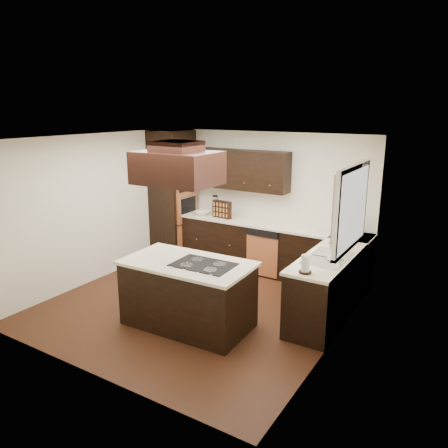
{
  "coord_description": "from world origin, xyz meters",
  "views": [
    {
      "loc": [
        3.55,
        -5.0,
        2.91
      ],
      "look_at": [
        0.1,
        0.6,
        1.15
      ],
      "focal_mm": 35.0,
      "sensor_mm": 36.0,
      "label": 1
    }
  ],
  "objects_px": {
    "oven_column": "(173,203)",
    "range_hood": "(177,168)",
    "island": "(188,295)",
    "spice_rack": "(222,209)"
  },
  "relations": [
    {
      "from": "oven_column",
      "to": "range_hood",
      "type": "relative_size",
      "value": 2.02
    },
    {
      "from": "island",
      "to": "range_hood",
      "type": "relative_size",
      "value": 1.6
    },
    {
      "from": "range_hood",
      "to": "spice_rack",
      "type": "distance_m",
      "value": 2.59
    },
    {
      "from": "island",
      "to": "spice_rack",
      "type": "distance_m",
      "value": 2.52
    },
    {
      "from": "oven_column",
      "to": "spice_rack",
      "type": "distance_m",
      "value": 1.16
    },
    {
      "from": "oven_column",
      "to": "range_hood",
      "type": "distance_m",
      "value": 3.13
    },
    {
      "from": "range_hood",
      "to": "island",
      "type": "bearing_deg",
      "value": -13.17
    },
    {
      "from": "oven_column",
      "to": "spice_rack",
      "type": "height_order",
      "value": "oven_column"
    },
    {
      "from": "range_hood",
      "to": "spice_rack",
      "type": "height_order",
      "value": "range_hood"
    },
    {
      "from": "range_hood",
      "to": "spice_rack",
      "type": "bearing_deg",
      "value": 107.74
    }
  ]
}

